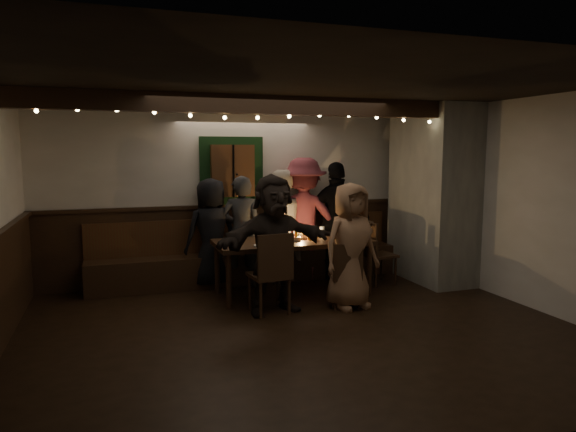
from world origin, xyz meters
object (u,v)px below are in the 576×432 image
object	(u,v)px
dining_table	(293,245)
person_e	(337,221)
person_a	(211,233)
person_g	(350,246)
chair_near_right	(346,271)
person_b	(242,231)
high_top	(353,245)
person_d	(304,219)
chair_end	(374,249)
chair_near_left	(272,269)
person_f	(274,244)
person_c	(279,226)

from	to	relation	value
dining_table	person_e	bearing A→B (deg)	34.09
person_a	person_g	bearing A→B (deg)	120.56
chair_near_right	person_b	xyz separation A→B (m)	(-0.98, 1.42, 0.34)
high_top	person_b	size ratio (longest dim) A/B	0.58
dining_table	person_d	xyz separation A→B (m)	(0.45, 0.78, 0.24)
person_d	chair_end	bearing A→B (deg)	159.95
person_a	person_d	distance (m)	1.42
chair_near_right	person_a	world-z (taller)	person_a
chair_end	person_a	xyz separation A→B (m)	(-2.25, 0.66, 0.26)
chair_near_left	high_top	distance (m)	1.81
chair_near_left	person_f	distance (m)	0.30
chair_near_left	person_f	size ratio (longest dim) A/B	0.59
chair_near_left	chair_near_right	size ratio (longest dim) A/B	1.21
chair_end	dining_table	bearing A→B (deg)	-176.24
person_b	person_f	size ratio (longest dim) A/B	0.95
person_a	person_c	size ratio (longest dim) A/B	0.94
chair_near_left	person_g	size ratio (longest dim) A/B	0.63
person_e	person_g	size ratio (longest dim) A/B	1.14
dining_table	person_c	bearing A→B (deg)	86.52
person_f	person_c	bearing A→B (deg)	60.00
dining_table	high_top	xyz separation A→B (m)	(1.01, 0.21, -0.10)
chair_near_left	high_top	size ratio (longest dim) A/B	1.07
chair_near_right	person_g	distance (m)	0.32
person_c	dining_table	bearing A→B (deg)	62.80
person_d	chair_near_right	bearing A→B (deg)	108.72
person_e	high_top	bearing A→B (deg)	105.01
person_f	chair_near_right	bearing A→B (deg)	-17.62
high_top	person_g	distance (m)	1.15
chair_end	person_c	bearing A→B (deg)	152.88
chair_near_right	person_f	world-z (taller)	person_f
chair_near_right	person_b	size ratio (longest dim) A/B	0.51
chair_end	person_f	xyz separation A→B (m)	(-1.76, -0.75, 0.32)
chair_end	person_e	bearing A→B (deg)	122.02
person_c	person_g	xyz separation A→B (m)	(0.43, -1.51, -0.05)
dining_table	person_g	distance (m)	0.93
dining_table	person_g	size ratio (longest dim) A/B	1.34
high_top	person_e	bearing A→B (deg)	98.72
chair_near_right	person_d	xyz separation A→B (m)	(0.02, 1.58, 0.46)
chair_end	chair_near_right	bearing A→B (deg)	-134.39
chair_end	person_b	bearing A→B (deg)	163.56
chair_near_right	person_c	distance (m)	1.61
chair_near_right	person_c	bearing A→B (deg)	104.03
person_b	chair_near_left	bearing A→B (deg)	107.04
chair_near_left	chair_end	xyz separation A→B (m)	(1.81, 0.85, -0.04)
chair_end	person_g	size ratio (longest dim) A/B	0.59
person_e	person_g	xyz separation A→B (m)	(-0.46, -1.43, -0.11)
person_d	person_g	bearing A→B (deg)	110.70
person_f	person_g	size ratio (longest dim) A/B	1.07
dining_table	person_a	distance (m)	1.23
person_c	person_f	xyz separation A→B (m)	(-0.52, -1.39, 0.00)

